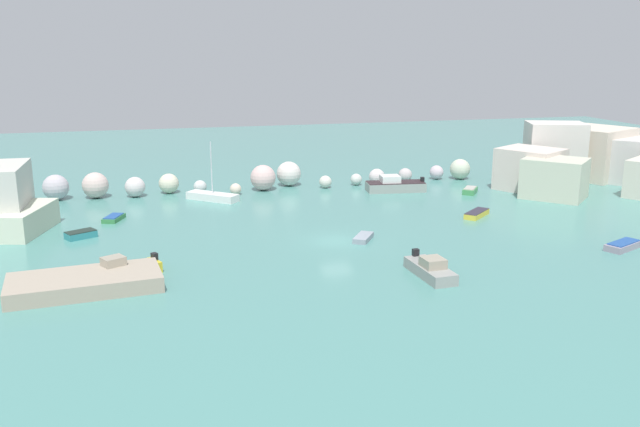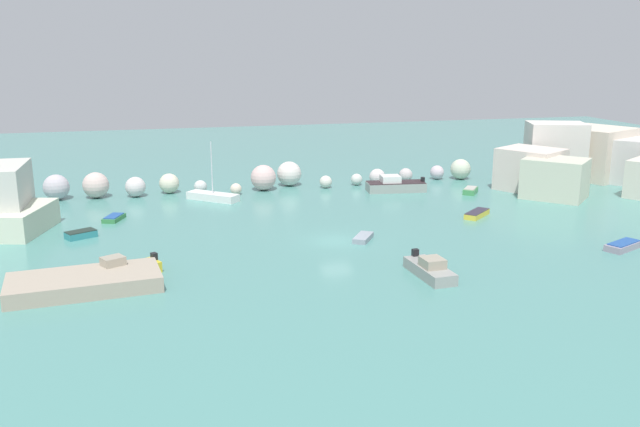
# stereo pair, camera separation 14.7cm
# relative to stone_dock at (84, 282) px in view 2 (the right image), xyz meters

# --- Properties ---
(cove_water) EXTENTS (160.00, 160.00, 0.00)m
(cove_water) POSITION_rel_stone_dock_xyz_m (18.71, 6.74, -0.51)
(cove_water) COLOR teal
(cove_water) RESTS_ON ground
(cliff_headland_right) EXTENTS (23.21, 24.37, 6.71)m
(cliff_headland_right) POSITION_rel_stone_dock_xyz_m (53.79, 19.83, 1.89)
(cliff_headland_right) COLOR beige
(cliff_headland_right) RESTS_ON ground
(rock_breakwater) EXTENTS (47.09, 5.19, 2.75)m
(rock_breakwater) POSITION_rel_stone_dock_xyz_m (14.18, 28.11, 0.67)
(rock_breakwater) COLOR #BCB3BC
(rock_breakwater) RESTS_ON ground
(stone_dock) EXTENTS (9.87, 5.47, 1.03)m
(stone_dock) POSITION_rel_stone_dock_xyz_m (0.00, 0.00, 0.00)
(stone_dock) COLOR tan
(stone_dock) RESTS_ON ground
(moored_boat_0) EXTENTS (6.45, 3.07, 1.73)m
(moored_boat_0) POSITION_rel_stone_dock_xyz_m (30.01, 23.47, 0.13)
(moored_boat_0) COLOR gray
(moored_boat_0) RESTS_ON cove_water
(moored_boat_1) EXTENTS (5.11, 3.71, 1.61)m
(moored_boat_1) POSITION_rel_stone_dock_xyz_m (2.29, 1.86, 0.02)
(moored_boat_1) COLOR gold
(moored_boat_1) RESTS_ON cove_water
(moored_boat_2) EXTENTS (2.66, 2.22, 0.59)m
(moored_boat_2) POSITION_rel_stone_dock_xyz_m (-1.26, 12.84, -0.22)
(moored_boat_2) COLOR teal
(moored_boat_2) RESTS_ON cove_water
(moored_boat_3) EXTENTS (3.31, 3.10, 0.53)m
(moored_boat_3) POSITION_rel_stone_dock_xyz_m (33.36, 11.13, -0.25)
(moored_boat_3) COLOR gold
(moored_boat_3) RESTS_ON cove_water
(moored_boat_4) EXTENTS (5.19, 4.82, 5.98)m
(moored_boat_4) POSITION_rel_stone_dock_xyz_m (10.56, 24.01, -0.12)
(moored_boat_4) COLOR silver
(moored_boat_4) RESTS_ON cove_water
(moored_boat_5) EXTENTS (3.76, 2.69, 0.58)m
(moored_boat_5) POSITION_rel_stone_dock_xyz_m (39.58, -0.93, -0.23)
(moored_boat_5) COLOR gray
(moored_boat_5) RESTS_ON cove_water
(moored_boat_6) EXTENTS (2.09, 2.83, 0.45)m
(moored_boat_6) POSITION_rel_stone_dock_xyz_m (1.13, 18.07, -0.30)
(moored_boat_6) COLOR #378045
(moored_boat_6) RESTS_ON cove_water
(moored_boat_7) EXTENTS (2.45, 2.69, 0.63)m
(moored_boat_7) POSITION_rel_stone_dock_xyz_m (37.38, 20.43, -0.21)
(moored_boat_7) COLOR #418E50
(moored_boat_7) RESTS_ON cove_water
(moored_boat_8) EXTENTS (2.38, 2.84, 0.41)m
(moored_boat_8) POSITION_rel_stone_dock_xyz_m (20.87, 6.42, -0.31)
(moored_boat_8) COLOR #88929D
(moored_boat_8) RESTS_ON cove_water
(moored_boat_9) EXTENTS (2.00, 4.93, 1.41)m
(moored_boat_9) POSITION_rel_stone_dock_xyz_m (22.54, -3.09, 0.01)
(moored_boat_9) COLOR gray
(moored_boat_9) RESTS_ON cove_water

